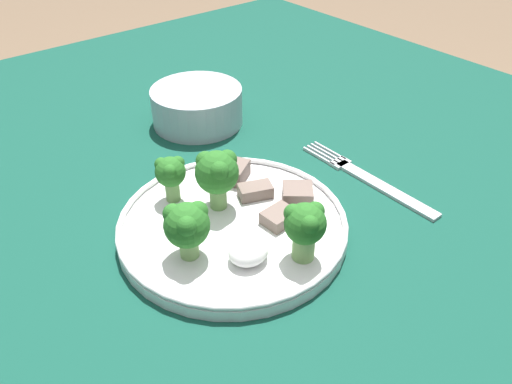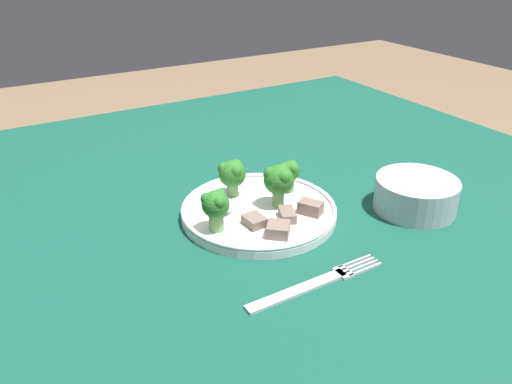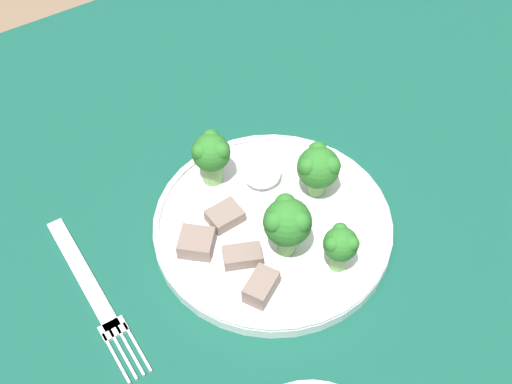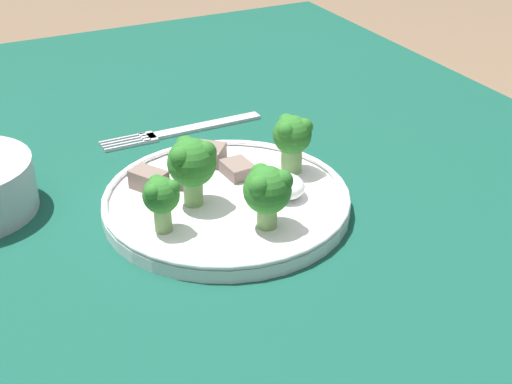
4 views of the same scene
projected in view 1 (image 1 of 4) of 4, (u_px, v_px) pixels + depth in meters
The scene contains 13 objects.
table at pixel (189, 250), 0.63m from camera, with size 1.20×1.07×0.75m.
dinner_plate at pixel (230, 226), 0.50m from camera, with size 0.23×0.23×0.02m.
fork at pixel (368, 179), 0.58m from camera, with size 0.02×0.19×0.00m.
cream_bowl at pixel (197, 107), 0.69m from camera, with size 0.12×0.12×0.05m.
broccoli_floret_near_rim_left at pixel (171, 173), 0.52m from camera, with size 0.03×0.03×0.05m.
broccoli_floret_center_left at pixel (305, 226), 0.44m from camera, with size 0.04×0.04×0.06m.
broccoli_floret_back_left at pixel (187, 225), 0.45m from camera, with size 0.04×0.04×0.06m.
broccoli_floret_front_left at pixel (217, 173), 0.50m from camera, with size 0.05×0.04×0.07m.
meat_slice_front_slice at pixel (279, 217), 0.50m from camera, with size 0.03×0.03×0.01m.
meat_slice_middle_slice at pixel (298, 194), 0.53m from camera, with size 0.04×0.04×0.02m.
meat_slice_rear_slice at pixel (236, 172), 0.56m from camera, with size 0.04×0.04×0.02m.
meat_slice_edge_slice at pixel (255, 191), 0.54m from camera, with size 0.04×0.03×0.01m.
sauce_dollop at pixel (248, 251), 0.46m from camera, with size 0.04×0.03×0.02m.
Camera 1 is at (-0.23, -0.41, 1.09)m, focal length 35.00 mm.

